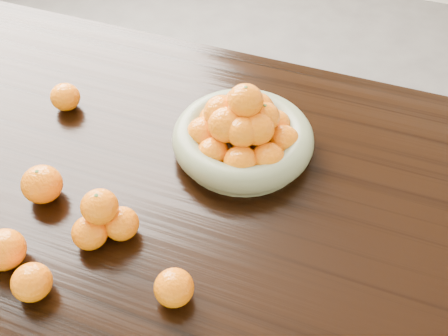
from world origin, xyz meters
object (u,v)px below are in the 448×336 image
(dining_table, at_px, (225,210))
(loose_orange_0, at_px, (42,184))
(orange_pyramid, at_px, (103,217))
(fruit_bowl, at_px, (243,133))

(dining_table, relative_size, loose_orange_0, 23.04)
(dining_table, distance_m, orange_pyramid, 0.30)
(fruit_bowl, xyz_separation_m, orange_pyramid, (-0.18, -0.32, -0.01))
(fruit_bowl, xyz_separation_m, loose_orange_0, (-0.35, -0.29, -0.01))
(fruit_bowl, distance_m, loose_orange_0, 0.45)
(dining_table, bearing_deg, loose_orange_0, -154.98)
(dining_table, bearing_deg, orange_pyramid, -132.69)
(fruit_bowl, relative_size, loose_orange_0, 3.80)
(orange_pyramid, bearing_deg, fruit_bowl, 60.27)
(orange_pyramid, distance_m, loose_orange_0, 0.17)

